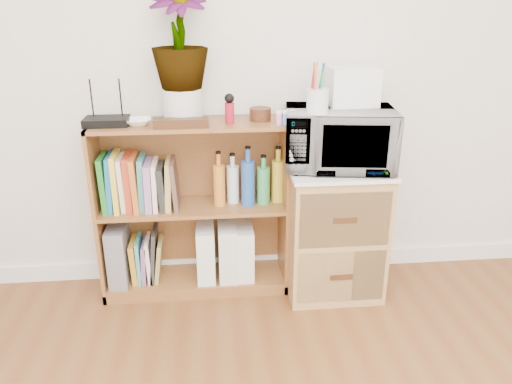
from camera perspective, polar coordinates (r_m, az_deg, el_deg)
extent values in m
cube|color=white|center=(3.02, -0.01, -8.07)|extent=(4.00, 0.02, 0.10)
cube|color=brown|center=(2.70, -7.13, -1.96)|extent=(1.00, 0.30, 0.95)
cube|color=#9E7542|center=(2.76, 8.74, -4.34)|extent=(0.50, 0.45, 0.70)
imported|color=white|center=(2.57, 9.44, 6.06)|extent=(0.59, 0.44, 0.30)
cylinder|color=white|center=(2.43, 7.04, 10.31)|extent=(0.10, 0.10, 0.11)
cube|color=white|center=(2.63, 10.93, 11.79)|extent=(0.24, 0.20, 0.19)
cube|color=black|center=(2.57, -16.70, 7.74)|extent=(0.21, 0.15, 0.04)
imported|color=white|center=(2.54, -13.32, 7.81)|extent=(0.13, 0.13, 0.03)
cylinder|color=silver|center=(2.55, -8.37, 9.77)|extent=(0.19, 0.19, 0.17)
imported|color=#33772F|center=(2.51, -8.78, 17.10)|extent=(0.27, 0.27, 0.49)
cube|color=#33190E|center=(2.45, -8.56, 7.80)|extent=(0.27, 0.07, 0.04)
cylinder|color=maroon|center=(2.50, -3.04, 8.99)|extent=(0.05, 0.05, 0.10)
cylinder|color=#3C1B10|center=(2.57, 0.49, 8.88)|extent=(0.11, 0.11, 0.06)
cube|color=pink|center=(2.49, 3.39, 8.33)|extent=(0.11, 0.04, 0.06)
cube|color=slate|center=(2.85, -15.37, -6.67)|extent=(0.10, 0.26, 0.33)
cube|color=white|center=(2.80, -5.76, -6.74)|extent=(0.10, 0.24, 0.31)
cube|color=silver|center=(2.80, -3.29, -6.59)|extent=(0.10, 0.25, 0.31)
cube|color=silver|center=(2.81, -1.35, -6.67)|extent=(0.09, 0.24, 0.29)
cube|color=#217C24|center=(2.69, -16.84, 1.07)|extent=(0.03, 0.20, 0.29)
cube|color=#1C68AC|center=(2.68, -16.20, 1.12)|extent=(0.04, 0.20, 0.29)
cube|color=yellow|center=(2.68, -15.58, 1.25)|extent=(0.03, 0.20, 0.30)
cube|color=silver|center=(2.68, -14.96, 1.03)|extent=(0.03, 0.20, 0.28)
cube|color=#B0391E|center=(2.67, -14.27, 1.18)|extent=(0.03, 0.20, 0.29)
cube|color=#C55F22|center=(2.66, -13.53, 1.17)|extent=(0.03, 0.20, 0.29)
cube|color=teal|center=(2.66, -12.86, 1.08)|extent=(0.03, 0.20, 0.28)
cube|color=#A070A8|center=(2.66, -12.09, 0.86)|extent=(0.04, 0.20, 0.25)
cube|color=beige|center=(2.66, -11.37, 0.90)|extent=(0.03, 0.20, 0.25)
cube|color=#252525|center=(2.66, -10.65, 0.70)|extent=(0.05, 0.20, 0.23)
cube|color=tan|center=(2.65, -9.90, 1.01)|extent=(0.04, 0.20, 0.26)
cube|color=brown|center=(2.65, -9.25, 1.04)|extent=(0.04, 0.20, 0.26)
cylinder|color=orange|center=(2.64, -4.26, 1.50)|extent=(0.06, 0.06, 0.29)
cylinder|color=silver|center=(2.64, -2.64, 1.32)|extent=(0.07, 0.07, 0.26)
cylinder|color=#2451A8|center=(2.64, -0.96, 1.89)|extent=(0.07, 0.07, 0.31)
cylinder|color=#389A55|center=(2.66, 0.82, 1.39)|extent=(0.07, 0.07, 0.26)
cylinder|color=gold|center=(2.66, 2.56, 1.83)|extent=(0.07, 0.07, 0.29)
cube|color=#BE8721|center=(2.86, -13.66, -7.53)|extent=(0.04, 0.19, 0.23)
cube|color=teal|center=(2.85, -13.12, -7.38)|extent=(0.02, 0.19, 0.25)
cube|color=slate|center=(2.85, -12.57, -7.58)|extent=(0.04, 0.19, 0.22)
cube|color=beige|center=(2.84, -12.04, -7.40)|extent=(0.03, 0.19, 0.24)
cube|color=#2B2B2B|center=(2.83, -11.58, -6.91)|extent=(0.05, 0.19, 0.30)
cube|color=olive|center=(2.84, -11.02, -7.48)|extent=(0.05, 0.19, 0.23)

